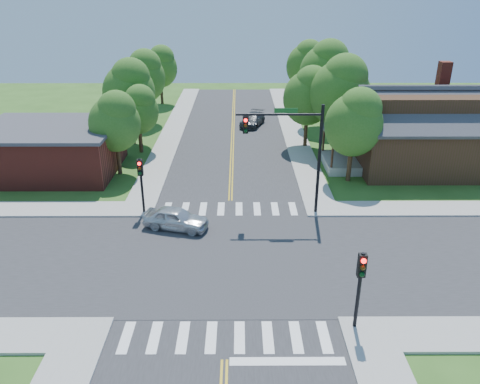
{
  "coord_description": "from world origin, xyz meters",
  "views": [
    {
      "loc": [
        0.57,
        -21.79,
        13.7
      ],
      "look_at": [
        0.66,
        4.1,
        2.2
      ],
      "focal_mm": 35.0,
      "sensor_mm": 36.0,
      "label": 1
    }
  ],
  "objects_px": {
    "car_silver": "(176,219)",
    "signal_mast_ne": "(293,143)",
    "house_ne": "(421,127)",
    "signal_pole_nw": "(141,176)",
    "signal_pole_se": "(361,277)",
    "car_dgrey": "(253,120)"
  },
  "relations": [
    {
      "from": "signal_pole_nw",
      "to": "house_ne",
      "type": "xyz_separation_m",
      "value": [
        20.71,
        8.66,
        0.67
      ]
    },
    {
      "from": "signal_mast_ne",
      "to": "car_dgrey",
      "type": "xyz_separation_m",
      "value": [
        -1.85,
        20.74,
        -4.2
      ]
    },
    {
      "from": "car_dgrey",
      "to": "signal_mast_ne",
      "type": "bearing_deg",
      "value": -66.05
    },
    {
      "from": "signal_pole_se",
      "to": "signal_pole_nw",
      "type": "xyz_separation_m",
      "value": [
        -11.2,
        11.2,
        0.0
      ]
    },
    {
      "from": "signal_pole_se",
      "to": "house_ne",
      "type": "bearing_deg",
      "value": 64.42
    },
    {
      "from": "signal_mast_ne",
      "to": "signal_pole_nw",
      "type": "relative_size",
      "value": 1.89
    },
    {
      "from": "signal_pole_se",
      "to": "signal_pole_nw",
      "type": "height_order",
      "value": "same"
    },
    {
      "from": "signal_mast_ne",
      "to": "signal_pole_se",
      "type": "relative_size",
      "value": 1.89
    },
    {
      "from": "signal_mast_ne",
      "to": "signal_pole_se",
      "type": "xyz_separation_m",
      "value": [
        1.69,
        -11.21,
        -2.19
      ]
    },
    {
      "from": "house_ne",
      "to": "car_silver",
      "type": "relative_size",
      "value": 3.06
    },
    {
      "from": "car_dgrey",
      "to": "car_silver",
      "type": "bearing_deg",
      "value": -84.23
    },
    {
      "from": "signal_mast_ne",
      "to": "car_dgrey",
      "type": "relative_size",
      "value": 1.5
    },
    {
      "from": "signal_mast_ne",
      "to": "car_silver",
      "type": "height_order",
      "value": "signal_mast_ne"
    },
    {
      "from": "signal_pole_se",
      "to": "car_silver",
      "type": "height_order",
      "value": "signal_pole_se"
    },
    {
      "from": "car_silver",
      "to": "signal_pole_nw",
      "type": "bearing_deg",
      "value": 64.25
    },
    {
      "from": "signal_pole_se",
      "to": "house_ne",
      "type": "xyz_separation_m",
      "value": [
        9.51,
        19.86,
        0.67
      ]
    },
    {
      "from": "signal_pole_se",
      "to": "car_silver",
      "type": "distance_m",
      "value": 12.86
    },
    {
      "from": "signal_mast_ne",
      "to": "house_ne",
      "type": "bearing_deg",
      "value": 37.68
    },
    {
      "from": "signal_pole_se",
      "to": "car_dgrey",
      "type": "height_order",
      "value": "signal_pole_se"
    },
    {
      "from": "signal_pole_nw",
      "to": "car_silver",
      "type": "relative_size",
      "value": 0.89
    },
    {
      "from": "car_silver",
      "to": "signal_mast_ne",
      "type": "bearing_deg",
      "value": -58.11
    },
    {
      "from": "signal_pole_se",
      "to": "signal_pole_nw",
      "type": "relative_size",
      "value": 1.0
    }
  ]
}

